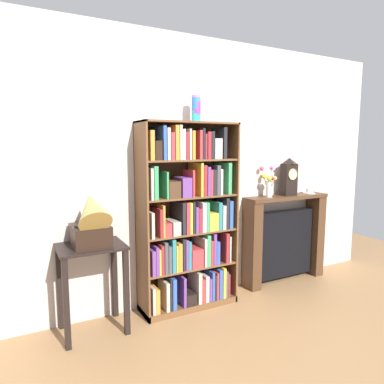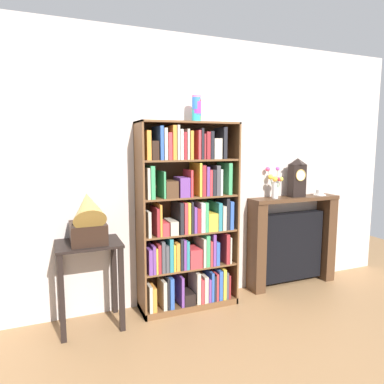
% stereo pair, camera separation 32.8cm
% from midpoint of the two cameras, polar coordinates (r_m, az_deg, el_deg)
% --- Properties ---
extents(ground_plane, '(7.82, 6.40, 0.02)m').
position_cam_midpoint_polar(ground_plane, '(3.53, 2.63, -18.74)').
color(ground_plane, '#997047').
extents(wall_back, '(4.82, 0.08, 2.60)m').
position_cam_midpoint_polar(wall_back, '(3.50, 3.49, 3.39)').
color(wall_back, beige).
rests_on(wall_back, ground).
extents(bookshelf, '(0.94, 0.33, 1.77)m').
position_cam_midpoint_polar(bookshelf, '(3.30, 2.28, -5.03)').
color(bookshelf, brown).
rests_on(bookshelf, ground).
extents(cup_stack, '(0.09, 0.09, 0.25)m').
position_cam_midpoint_polar(cup_stack, '(3.31, 3.67, 13.48)').
color(cup_stack, '#28B2B7').
rests_on(cup_stack, bookshelf).
extents(side_table_left, '(0.53, 0.42, 0.75)m').
position_cam_midpoint_polar(side_table_left, '(3.10, -13.55, -11.82)').
color(side_table_left, black).
rests_on(side_table_left, ground).
extents(gramophone, '(0.29, 0.47, 0.52)m').
position_cam_midpoint_polar(gramophone, '(2.93, -13.64, -4.34)').
color(gramophone, black).
rests_on(gramophone, side_table_left).
extents(fireplace_mantel, '(1.06, 0.23, 1.00)m').
position_cam_midpoint_polar(fireplace_mantel, '(4.13, 18.27, -7.73)').
color(fireplace_mantel, '#472D1C').
rests_on(fireplace_mantel, ground).
extents(mantel_clock, '(0.17, 0.12, 0.42)m').
position_cam_midpoint_polar(mantel_clock, '(4.00, 19.15, 2.25)').
color(mantel_clock, black).
rests_on(mantel_clock, fireplace_mantel).
extents(flower_vase, '(0.14, 0.16, 0.34)m').
position_cam_midpoint_polar(flower_vase, '(3.82, 15.84, 1.33)').
color(flower_vase, silver).
rests_on(flower_vase, fireplace_mantel).
extents(teacup_with_saucer, '(0.14, 0.14, 0.06)m').
position_cam_midpoint_polar(teacup_with_saucer, '(4.24, 22.34, -0.15)').
color(teacup_with_saucer, white).
rests_on(teacup_with_saucer, fireplace_mantel).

